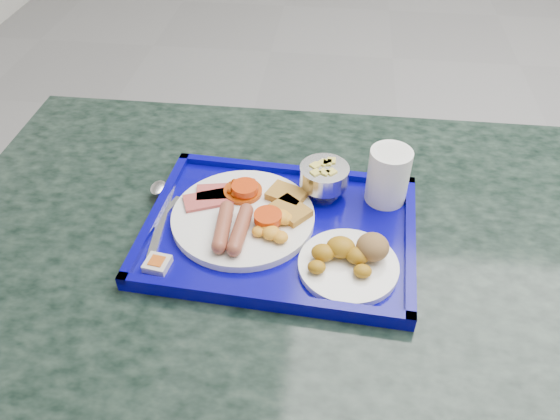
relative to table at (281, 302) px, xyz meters
name	(u,v)px	position (x,y,z in m)	size (l,w,h in m)	color
table	(281,302)	(0.00, 0.00, 0.00)	(1.15, 0.77, 0.72)	gray
tray	(280,231)	(0.00, -0.01, 0.19)	(0.45, 0.34, 0.03)	#060287
main_plate	(247,215)	(-0.06, 0.00, 0.21)	(0.24, 0.24, 0.04)	white
bread_plate	(351,259)	(0.12, -0.08, 0.21)	(0.15, 0.15, 0.05)	white
fruit_bowl	(324,176)	(0.06, 0.09, 0.24)	(0.08, 0.08, 0.06)	#B8B8BB
juice_cup	(388,174)	(0.17, 0.09, 0.25)	(0.07, 0.07, 0.10)	white
spoon	(158,196)	(-0.22, 0.04, 0.20)	(0.07, 0.16, 0.01)	#B8B8BB
knife	(163,216)	(-0.20, 0.00, 0.20)	(0.01, 0.19, 0.00)	#B8B8BB
jam_packet	(157,264)	(-0.18, -0.11, 0.21)	(0.04, 0.04, 0.01)	silver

